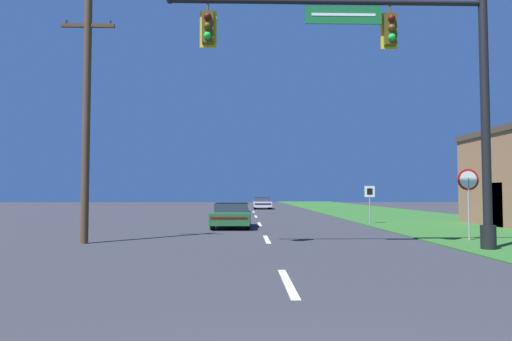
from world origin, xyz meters
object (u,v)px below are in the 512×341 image
Objects in this scene: far_car at (262,203)px; stop_sign at (468,188)px; route_sign_post at (370,196)px; car_ahead at (232,215)px; signal_mast at (408,80)px; utility_pole_near at (86,116)px.

far_car is 1.86× the size of stop_sign.
car_ahead is at bearing -163.47° from route_sign_post.
signal_mast is at bearing -99.68° from route_sign_post.
car_ahead is 10.82m from stop_sign.
signal_mast is 1.17× the size of utility_pole_near.
utility_pole_near is at bearing -124.43° from car_ahead.
stop_sign reaches higher than far_car.
utility_pole_near is at bearing -102.46° from far_car.
stop_sign is 8.81m from route_sign_post.
route_sign_post is at bearing 16.53° from car_ahead.
signal_mast reaches higher than car_ahead.
stop_sign is at bearing 40.14° from signal_mast.
utility_pole_near reaches higher than far_car.
stop_sign is 1.23× the size of route_sign_post.
stop_sign is (8.54, -6.53, 1.26)m from car_ahead.
far_car is 33.04m from stop_sign.
far_car is at bearing 100.53° from stop_sign.
far_car is at bearing 77.54° from utility_pole_near.
route_sign_post is 0.24× the size of utility_pole_near.
signal_mast is at bearing -139.86° from stop_sign.
far_car is 2.29× the size of route_sign_post.
route_sign_post is (7.44, 2.21, 0.92)m from car_ahead.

